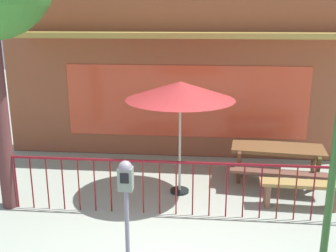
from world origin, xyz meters
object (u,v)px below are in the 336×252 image
at_px(picnic_table_left, 277,155).
at_px(parking_meter_far, 126,189).
at_px(patio_umbrella, 180,91).
at_px(patio_bench, 300,189).

relative_size(picnic_table_left, parking_meter_far, 1.21).
distance_m(picnic_table_left, parking_meter_far, 4.10).
bearing_deg(picnic_table_left, parking_meter_far, -126.57).
height_order(picnic_table_left, parking_meter_far, parking_meter_far).
bearing_deg(patio_umbrella, patio_bench, -11.32).
distance_m(picnic_table_left, patio_umbrella, 2.43).
height_order(patio_bench, parking_meter_far, parking_meter_far).
relative_size(patio_bench, parking_meter_far, 0.88).
relative_size(picnic_table_left, patio_umbrella, 0.90).
bearing_deg(patio_umbrella, parking_meter_far, -100.72).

